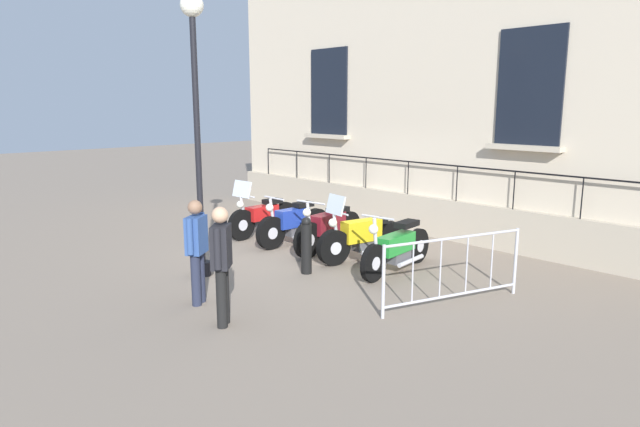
# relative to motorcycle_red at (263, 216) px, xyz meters

# --- Properties ---
(ground_plane) EXTENTS (60.00, 60.00, 0.00)m
(ground_plane) POSITION_rel_motorcycle_red_xyz_m (-0.20, 1.96, -0.44)
(ground_plane) COLOR gray
(building_facade) EXTENTS (0.82, 12.38, 6.32)m
(building_facade) POSITION_rel_motorcycle_red_xyz_m (-3.09, 1.96, 2.60)
(building_facade) COLOR beige
(building_facade) RESTS_ON ground_plane
(motorcycle_red) EXTENTS (1.98, 0.66, 1.30)m
(motorcycle_red) POSITION_rel_motorcycle_red_xyz_m (0.00, 0.00, 0.00)
(motorcycle_red) COLOR black
(motorcycle_red) RESTS_ON ground_plane
(motorcycle_blue) EXTENTS (1.95, 0.61, 1.07)m
(motorcycle_blue) POSITION_rel_motorcycle_red_xyz_m (0.01, 1.07, -0.00)
(motorcycle_blue) COLOR black
(motorcycle_blue) RESTS_ON ground_plane
(motorcycle_maroon) EXTENTS (2.07, 0.68, 1.10)m
(motorcycle_maroon) POSITION_rel_motorcycle_red_xyz_m (-0.13, 1.99, 0.02)
(motorcycle_maroon) COLOR black
(motorcycle_maroon) RESTS_ON ground_plane
(motorcycle_yellow) EXTENTS (2.03, 0.70, 1.31)m
(motorcycle_yellow) POSITION_rel_motorcycle_red_xyz_m (-0.14, 2.89, -0.00)
(motorcycle_yellow) COLOR black
(motorcycle_yellow) RESTS_ON ground_plane
(motorcycle_green) EXTENTS (2.13, 0.62, 1.10)m
(motorcycle_green) POSITION_rel_motorcycle_red_xyz_m (-0.02, 3.83, -0.01)
(motorcycle_green) COLOR black
(motorcycle_green) RESTS_ON ground_plane
(lamppost) EXTENTS (0.37, 0.37, 4.64)m
(lamppost) POSITION_rel_motorcycle_red_xyz_m (2.58, 1.65, 2.44)
(lamppost) COLOR black
(lamppost) RESTS_ON ground_plane
(crowd_barrier) EXTENTS (2.33, 0.79, 1.05)m
(crowd_barrier) POSITION_rel_motorcycle_red_xyz_m (0.69, 5.44, 0.12)
(crowd_barrier) COLOR #B7B7BF
(crowd_barrier) RESTS_ON ground_plane
(bollard) EXTENTS (0.19, 0.19, 1.01)m
(bollard) POSITION_rel_motorcycle_red_xyz_m (1.20, 2.80, 0.07)
(bollard) COLOR black
(bollard) RESTS_ON ground_plane
(pedestrian_standing) EXTENTS (0.41, 0.41, 1.62)m
(pedestrian_standing) POSITION_rel_motorcycle_red_xyz_m (3.56, 3.76, 0.47)
(pedestrian_standing) COLOR black
(pedestrian_standing) RESTS_ON ground_plane
(pedestrian_walking) EXTENTS (0.45, 0.39, 1.56)m
(pedestrian_walking) POSITION_rel_motorcycle_red_xyz_m (3.37, 2.82, 0.43)
(pedestrian_walking) COLOR #23283D
(pedestrian_walking) RESTS_ON ground_plane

